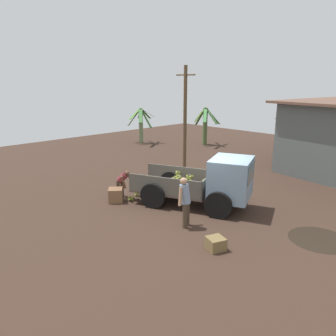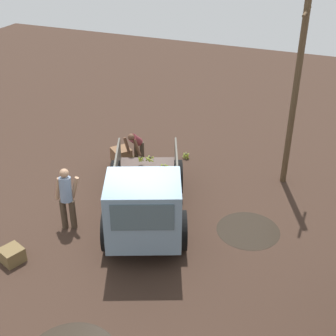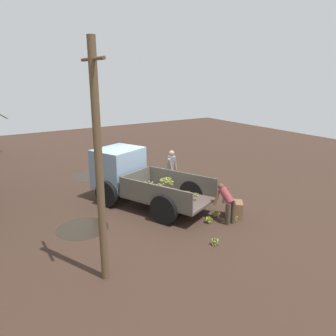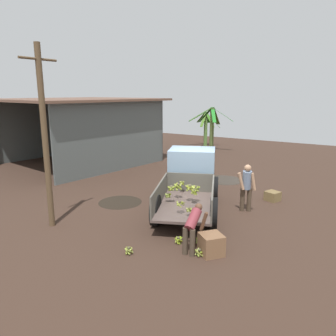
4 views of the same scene
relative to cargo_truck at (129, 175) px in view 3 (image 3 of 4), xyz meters
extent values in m
plane|color=#39271E|center=(-0.22, -0.28, -1.03)|extent=(36.00, 36.00, 0.00)
cylinder|color=black|center=(3.78, 0.22, -1.03)|extent=(1.80, 1.80, 0.01)
cylinder|color=black|center=(-1.29, 2.29, -1.03)|extent=(1.62, 1.62, 0.01)
cube|color=brown|center=(-1.61, -0.69, -0.51)|extent=(3.36, 2.73, 0.08)
cube|color=#565349|center=(-1.94, 0.08, -0.13)|extent=(2.71, 1.20, 0.67)
cube|color=#565349|center=(-1.28, -1.46, -0.13)|extent=(2.71, 1.20, 0.67)
cube|color=#565349|center=(-0.29, -0.12, -0.13)|extent=(0.72, 1.60, 0.67)
cube|color=#7994AC|center=(0.49, 0.21, 0.19)|extent=(1.94, 2.10, 1.48)
cube|color=#4C606B|center=(1.14, 0.49, 0.49)|extent=(0.56, 1.25, 0.65)
cylinder|color=black|center=(-0.06, 0.95, -0.55)|extent=(0.98, 0.58, 0.97)
cylinder|color=black|center=(0.64, -0.69, -0.55)|extent=(0.98, 0.58, 0.97)
cylinder|color=black|center=(-2.36, -0.04, -0.55)|extent=(0.98, 0.58, 0.97)
cylinder|color=black|center=(-1.66, -1.68, -0.55)|extent=(0.98, 0.58, 0.97)
sphere|color=brown|center=(-1.20, -0.17, 0.02)|extent=(0.09, 0.09, 0.09)
cylinder|color=olive|center=(-1.19, -0.07, -0.04)|extent=(0.26, 0.08, 0.16)
cylinder|color=olive|center=(-1.27, -0.13, -0.07)|extent=(0.16, 0.22, 0.22)
cylinder|color=olive|center=(-1.27, -0.23, -0.06)|extent=(0.20, 0.21, 0.20)
cylinder|color=olive|center=(-1.17, -0.24, -0.07)|extent=(0.22, 0.15, 0.22)
cylinder|color=olive|center=(-1.14, -0.15, -0.08)|extent=(0.10, 0.21, 0.24)
sphere|color=brown|center=(-1.30, -0.88, 0.07)|extent=(0.08, 0.08, 0.08)
cylinder|color=olive|center=(-1.23, -0.90, 0.01)|extent=(0.10, 0.20, 0.16)
cylinder|color=#96AE26|center=(-1.24, -0.83, 0.01)|extent=(0.15, 0.18, 0.15)
cylinder|color=#A2AB32|center=(-1.30, -0.80, 0.01)|extent=(0.20, 0.06, 0.16)
cylinder|color=#A5B13E|center=(-1.37, -0.86, 0.01)|extent=(0.10, 0.20, 0.15)
cylinder|color=olive|center=(-1.34, -0.93, 0.00)|extent=(0.17, 0.16, 0.17)
cylinder|color=olive|center=(-1.29, -0.95, 0.00)|extent=(0.19, 0.07, 0.17)
sphere|color=#4A4230|center=(-2.45, -1.26, -0.22)|extent=(0.06, 0.06, 0.06)
cylinder|color=olive|center=(-2.46, -1.30, -0.28)|extent=(0.11, 0.07, 0.13)
cylinder|color=olive|center=(-2.43, -1.30, -0.28)|extent=(0.12, 0.09, 0.12)
cylinder|color=#92AE28|center=(-2.40, -1.26, -0.28)|extent=(0.04, 0.13, 0.12)
cylinder|color=olive|center=(-2.42, -1.22, -0.27)|extent=(0.12, 0.11, 0.11)
cylinder|color=olive|center=(-2.45, -1.22, -0.28)|extent=(0.12, 0.04, 0.13)
cylinder|color=#A4AE49|center=(-2.50, -1.23, -0.26)|extent=(0.10, 0.14, 0.09)
cylinder|color=olive|center=(-2.49, -1.27, -0.28)|extent=(0.06, 0.13, 0.12)
sphere|color=#433C2B|center=(-0.60, 0.02, -0.05)|extent=(0.06, 0.06, 0.06)
cylinder|color=olive|center=(-0.61, 0.07, -0.10)|extent=(0.14, 0.06, 0.12)
cylinder|color=olive|center=(-0.65, 0.05, -0.09)|extent=(0.09, 0.15, 0.09)
cylinder|color=olive|center=(-0.64, 0.00, -0.10)|extent=(0.08, 0.14, 0.12)
cylinder|color=olive|center=(-0.62, -0.01, -0.11)|extent=(0.12, 0.08, 0.14)
cylinder|color=olive|center=(-0.58, -0.02, -0.11)|extent=(0.13, 0.07, 0.13)
cylinder|color=#90A32B|center=(-0.56, 0.00, -0.11)|extent=(0.09, 0.12, 0.13)
cylinder|color=olive|center=(-0.56, 0.02, -0.11)|extent=(0.04, 0.12, 0.14)
cylinder|color=olive|center=(-0.57, 0.06, -0.11)|extent=(0.12, 0.10, 0.13)
sphere|color=#49422F|center=(-1.72, -0.09, -0.19)|extent=(0.08, 0.08, 0.08)
cylinder|color=#9DAB30|center=(-1.67, -0.14, -0.23)|extent=(0.15, 0.15, 0.10)
cylinder|color=olive|center=(-1.65, -0.08, -0.23)|extent=(0.08, 0.17, 0.12)
cylinder|color=olive|center=(-1.68, -0.05, -0.24)|extent=(0.15, 0.13, 0.14)
cylinder|color=olive|center=(-1.72, -0.05, -0.25)|extent=(0.14, 0.06, 0.15)
cylinder|color=olive|center=(-1.76, -0.06, -0.24)|extent=(0.12, 0.16, 0.13)
cylinder|color=olive|center=(-1.78, -0.09, -0.23)|extent=(0.05, 0.16, 0.12)
cylinder|color=olive|center=(-1.75, -0.13, -0.24)|extent=(0.15, 0.13, 0.14)
cylinder|color=olive|center=(-1.71, -0.14, -0.25)|extent=(0.14, 0.06, 0.15)
sphere|color=brown|center=(-1.76, -0.24, 0.09)|extent=(0.08, 0.08, 0.08)
cylinder|color=olive|center=(-1.71, -0.20, 0.03)|extent=(0.13, 0.17, 0.13)
cylinder|color=olive|center=(-1.77, -0.19, 0.02)|extent=(0.16, 0.07, 0.16)
cylinder|color=#8DA026|center=(-1.82, -0.21, 0.04)|extent=(0.11, 0.18, 0.13)
cylinder|color=#9BAB46|center=(-1.81, -0.28, 0.03)|extent=(0.14, 0.16, 0.13)
cylinder|color=olive|center=(-1.75, -0.30, 0.03)|extent=(0.17, 0.08, 0.14)
cylinder|color=olive|center=(-1.72, -0.26, 0.02)|extent=(0.11, 0.15, 0.16)
sphere|color=brown|center=(-1.45, -0.91, 0.00)|extent=(0.08, 0.08, 0.08)
cylinder|color=olive|center=(-1.45, -0.96, -0.07)|extent=(0.15, 0.07, 0.16)
cylinder|color=#8EA03C|center=(-1.39, -0.92, -0.06)|extent=(0.09, 0.17, 0.14)
cylinder|color=olive|center=(-1.42, -0.85, -0.05)|extent=(0.17, 0.13, 0.13)
cylinder|color=olive|center=(-1.47, -0.84, -0.06)|extent=(0.17, 0.09, 0.14)
cylinder|color=olive|center=(-1.50, -0.90, -0.07)|extent=(0.07, 0.15, 0.16)
cylinder|color=#93A62D|center=(-1.49, -0.94, -0.07)|extent=(0.14, 0.13, 0.16)
sphere|color=#423B2B|center=(-2.39, -0.93, -0.12)|extent=(0.07, 0.07, 0.07)
cylinder|color=olive|center=(-2.32, -0.97, -0.16)|extent=(0.12, 0.19, 0.10)
cylinder|color=olive|center=(-2.33, -0.89, -0.18)|extent=(0.13, 0.17, 0.13)
cylinder|color=#929F3C|center=(-2.44, -0.86, -0.16)|extent=(0.19, 0.13, 0.10)
cylinder|color=olive|center=(-2.46, -0.93, -0.18)|extent=(0.04, 0.18, 0.15)
cylinder|color=olive|center=(-2.40, -1.01, -0.17)|extent=(0.19, 0.06, 0.12)
sphere|color=brown|center=(-1.33, -0.68, 0.08)|extent=(0.09, 0.09, 0.09)
cylinder|color=#A3AE4E|center=(-1.41, -0.63, 0.03)|extent=(0.15, 0.22, 0.14)
cylinder|color=olive|center=(-1.41, -0.70, 0.02)|extent=(0.10, 0.22, 0.16)
cylinder|color=olive|center=(-1.35, -0.77, 0.03)|extent=(0.23, 0.10, 0.13)
cylinder|color=#90A749|center=(-1.28, -0.74, 0.01)|extent=(0.20, 0.16, 0.17)
cylinder|color=olive|center=(-1.23, -0.69, 0.03)|extent=(0.08, 0.23, 0.12)
cylinder|color=olive|center=(-1.28, -0.63, 0.00)|extent=(0.17, 0.17, 0.20)
cylinder|color=olive|center=(-1.35, -0.60, 0.00)|extent=(0.20, 0.10, 0.19)
cylinder|color=brown|center=(-4.09, 2.67, 1.66)|extent=(0.17, 0.17, 5.38)
cylinder|color=brown|center=(-4.09, 2.67, 3.90)|extent=(1.21, 0.07, 0.07)
cylinder|color=#463728|center=(0.37, -2.10, -0.63)|extent=(0.21, 0.21, 0.81)
cylinder|color=#463728|center=(0.27, -1.89, -0.63)|extent=(0.21, 0.21, 0.81)
cylinder|color=#778AA6|center=(0.28, -2.01, 0.10)|extent=(0.47, 0.43, 0.67)
sphere|color=tan|center=(0.23, -2.04, 0.52)|extent=(0.23, 0.23, 0.23)
cylinder|color=tan|center=(0.28, -2.24, 0.06)|extent=(0.18, 0.23, 0.61)
cylinder|color=tan|center=(0.09, -1.88, 0.07)|extent=(0.20, 0.29, 0.61)
cylinder|color=#433629|center=(-3.53, -1.74, -0.67)|extent=(0.14, 0.14, 0.72)
cylinder|color=#433629|center=(-3.53, -1.94, -0.67)|extent=(0.14, 0.14, 0.72)
cylinder|color=maroon|center=(-3.31, -1.83, -0.14)|extent=(0.61, 0.27, 0.55)
sphere|color=brown|center=(-3.01, -1.83, 0.09)|extent=(0.20, 0.20, 0.20)
cylinder|color=brown|center=(-3.04, -1.65, -0.25)|extent=(0.10, 0.26, 0.53)
cylinder|color=brown|center=(-3.05, -2.01, -0.25)|extent=(0.10, 0.24, 0.53)
sphere|color=brown|center=(-4.29, -0.52, -0.86)|extent=(0.07, 0.07, 0.07)
cylinder|color=#90A03B|center=(-4.27, -0.58, -0.93)|extent=(0.18, 0.11, 0.15)
cylinder|color=olive|center=(-4.24, -0.53, -0.94)|extent=(0.06, 0.15, 0.18)
cylinder|color=#90A923|center=(-4.27, -0.47, -0.94)|extent=(0.16, 0.10, 0.18)
cylinder|color=olive|center=(-4.32, -0.47, -0.94)|extent=(0.16, 0.12, 0.17)
cylinder|color=#92A43E|center=(-4.36, -0.52, -0.93)|extent=(0.05, 0.17, 0.16)
cylinder|color=#8E9B42|center=(-4.33, -0.58, -0.92)|extent=(0.18, 0.12, 0.15)
sphere|color=brown|center=(-3.10, -1.30, -0.86)|extent=(0.07, 0.07, 0.07)
cylinder|color=olive|center=(-3.03, -1.30, -0.91)|extent=(0.04, 0.19, 0.11)
cylinder|color=#89A723|center=(-3.05, -1.24, -0.91)|extent=(0.15, 0.17, 0.11)
cylinder|color=olive|center=(-3.12, -1.23, -0.93)|extent=(0.17, 0.08, 0.15)
cylinder|color=olive|center=(-3.15, -1.28, -0.94)|extent=(0.09, 0.15, 0.17)
cylinder|color=#8CA929|center=(-3.15, -1.31, -0.94)|extent=(0.07, 0.15, 0.18)
cylinder|color=olive|center=(-3.13, -1.37, -0.92)|extent=(0.19, 0.09, 0.13)
cylinder|color=olive|center=(-3.07, -1.33, -0.94)|extent=(0.13, 0.12, 0.18)
sphere|color=#49422F|center=(-3.41, -2.09, -0.88)|extent=(0.08, 0.08, 0.08)
cylinder|color=olive|center=(-3.48, -2.12, -0.94)|extent=(0.12, 0.19, 0.15)
cylinder|color=olive|center=(-3.41, -2.16, -0.95)|extent=(0.19, 0.05, 0.16)
cylinder|color=olive|center=(-3.35, -2.12, -0.95)|extent=(0.12, 0.18, 0.16)
cylinder|color=olive|center=(-3.36, -2.05, -0.95)|extent=(0.14, 0.17, 0.17)
cylinder|color=#9CA74B|center=(-3.41, -2.02, -0.94)|extent=(0.19, 0.05, 0.16)
cylinder|color=olive|center=(-3.48, -2.05, -0.94)|extent=(0.13, 0.18, 0.16)
sphere|color=brown|center=(-2.84, -1.82, -0.87)|extent=(0.08, 0.08, 0.08)
cylinder|color=olive|center=(-2.84, -1.90, -0.92)|extent=(0.20, 0.05, 0.12)
cylinder|color=olive|center=(-2.79, -1.87, -0.94)|extent=(0.14, 0.17, 0.16)
cylinder|color=olive|center=(-2.77, -1.83, -0.94)|extent=(0.05, 0.18, 0.16)
cylinder|color=#8FAE2A|center=(-2.80, -1.77, -0.95)|extent=(0.16, 0.14, 0.17)
cylinder|color=olive|center=(-2.84, -1.75, -0.93)|extent=(0.19, 0.05, 0.14)
cylinder|color=olive|center=(-2.89, -1.77, -0.93)|extent=(0.17, 0.16, 0.14)
cylinder|color=#879D46|center=(-2.92, -1.84, -0.92)|extent=(0.08, 0.20, 0.12)
cylinder|color=olive|center=(-2.88, -1.89, -0.92)|extent=(0.19, 0.14, 0.12)
cube|color=brown|center=(-3.19, -2.31, -0.76)|extent=(0.76, 0.76, 0.54)
cube|color=brown|center=(1.94, -2.51, -0.85)|extent=(0.61, 0.61, 0.36)
camera|label=1|loc=(7.03, -9.37, 3.64)|focal=35.00mm
camera|label=2|loc=(8.35, 4.03, 6.27)|focal=50.00mm
camera|label=3|loc=(-10.57, 5.05, 3.62)|focal=35.00mm
camera|label=4|loc=(-10.25, -5.41, 3.00)|focal=35.00mm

